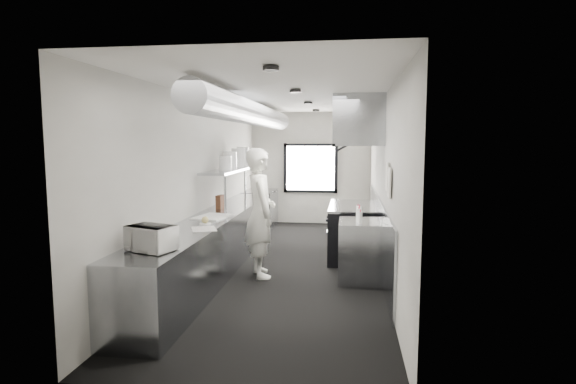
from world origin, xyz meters
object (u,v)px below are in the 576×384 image
(plate_stack_b, at_px, (230,160))
(squeeze_bottle_a, at_px, (360,218))
(microwave, at_px, (151,238))
(squeeze_bottle_b, at_px, (359,216))
(cutting_board, at_px, (213,217))
(range, at_px, (352,231))
(squeeze_bottle_d, at_px, (360,213))
(pass_shelf, at_px, (235,170))
(plate_stack_c, at_px, (238,158))
(far_work_table, at_px, (260,209))
(plate_stack_d, at_px, (243,156))
(bottle_station, at_px, (361,251))
(knife_block, at_px, (220,202))
(squeeze_bottle_e, at_px, (358,212))
(deli_tub_b, at_px, (146,240))
(prep_counter, at_px, (215,243))
(squeeze_bottle_c, at_px, (359,215))
(exhaust_hood, at_px, (358,123))
(small_plate, at_px, (205,224))
(deli_tub_a, at_px, (151,241))
(line_cook, at_px, (260,213))
(plate_stack_a, at_px, (225,163))

(plate_stack_b, relative_size, squeeze_bottle_a, 1.79)
(microwave, relative_size, squeeze_bottle_b, 2.26)
(cutting_board, bearing_deg, range, 32.63)
(squeeze_bottle_d, bearing_deg, cutting_board, -177.33)
(squeeze_bottle_a, xyz_separation_m, squeeze_bottle_d, (-0.00, 0.38, 0.01))
(microwave, xyz_separation_m, plate_stack_b, (-0.04, 3.46, 0.69))
(pass_shelf, bearing_deg, plate_stack_c, 84.44)
(far_work_table, height_order, squeeze_bottle_a, squeeze_bottle_a)
(range, relative_size, plate_stack_c, 4.32)
(plate_stack_c, bearing_deg, plate_stack_d, 94.14)
(cutting_board, distance_m, squeeze_bottle_a, 2.27)
(bottle_station, height_order, plate_stack_d, plate_stack_d)
(cutting_board, distance_m, knife_block, 0.97)
(knife_block, xyz_separation_m, squeeze_bottle_e, (2.38, -0.64, -0.03))
(deli_tub_b, height_order, squeeze_bottle_e, squeeze_bottle_e)
(prep_counter, height_order, pass_shelf, pass_shelf)
(squeeze_bottle_c, bearing_deg, plate_stack_d, 133.70)
(squeeze_bottle_e, bearing_deg, microwave, -132.09)
(exhaust_hood, bearing_deg, microwave, -122.19)
(knife_block, distance_m, plate_stack_c, 1.19)
(exhaust_hood, distance_m, squeeze_bottle_e, 1.76)
(range, height_order, plate_stack_b, plate_stack_b)
(small_plate, height_order, squeeze_bottle_a, squeeze_bottle_a)
(far_work_table, xyz_separation_m, plate_stack_c, (-0.02, -2.01, 1.31))
(exhaust_hood, xyz_separation_m, deli_tub_a, (-2.37, -3.28, -1.44))
(exhaust_hood, height_order, pass_shelf, exhaust_hood)
(deli_tub_a, relative_size, plate_stack_b, 0.40)
(plate_stack_b, relative_size, squeeze_bottle_b, 1.59)
(exhaust_hood, xyz_separation_m, plate_stack_b, (-2.28, -0.09, -0.66))
(plate_stack_b, height_order, plate_stack_d, plate_stack_d)
(line_cook, distance_m, plate_stack_d, 2.65)
(bottle_station, distance_m, knife_block, 2.67)
(exhaust_hood, relative_size, squeeze_bottle_c, 11.62)
(range, relative_size, squeeze_bottle_b, 7.95)
(cutting_board, relative_size, plate_stack_b, 1.91)
(far_work_table, height_order, squeeze_bottle_d, squeeze_bottle_d)
(pass_shelf, relative_size, deli_tub_b, 19.65)
(range, xyz_separation_m, squeeze_bottle_b, (0.07, -1.52, 0.53))
(small_plate, bearing_deg, knife_block, 98.13)
(line_cook, height_order, microwave, line_cook)
(microwave, xyz_separation_m, small_plate, (0.09, 1.59, -0.13))
(deli_tub_a, bearing_deg, plate_stack_c, 88.51)
(pass_shelf, distance_m, deli_tub_b, 3.65)
(far_work_table, relative_size, squeeze_bottle_a, 6.73)
(exhaust_hood, bearing_deg, squeeze_bottle_b, -89.51)
(deli_tub_b, height_order, plate_stack_b, plate_stack_b)
(range, xyz_separation_m, deli_tub_b, (-2.36, -3.30, 0.49))
(plate_stack_c, bearing_deg, squeeze_bottle_c, -39.70)
(line_cook, xyz_separation_m, deli_tub_b, (-0.94, -1.93, -0.03))
(cutting_board, height_order, plate_stack_a, plate_stack_a)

